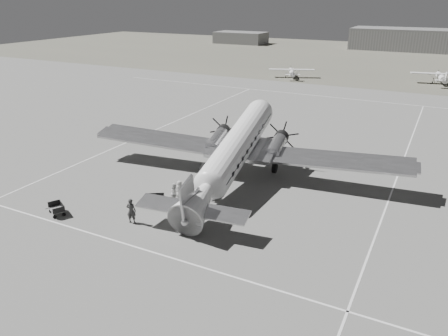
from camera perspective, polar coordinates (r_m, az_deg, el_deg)
ground at (r=40.88m, az=3.57°, el=-1.88°), size 260.00×260.00×0.00m
taxi_line_near at (r=30.03m, az=-7.51°, el=-11.37°), size 60.00×0.15×0.01m
taxi_line_right at (r=38.20m, az=20.33°, el=-5.03°), size 0.15×80.00×0.01m
taxi_line_left at (r=57.59m, az=-8.93°, el=4.95°), size 0.15×60.00×0.01m
taxi_line_horizon at (r=77.63m, az=15.73°, el=8.72°), size 90.00×0.15×0.01m
grass_infield at (r=131.31m, az=21.03°, el=13.11°), size 260.00×90.00×0.01m
hangar_main at (r=155.31m, az=24.31°, el=15.00°), size 42.00×14.00×6.60m
shed_secondary at (r=165.57m, az=2.20°, el=16.65°), size 18.00×10.00×4.00m
dc3_airliner at (r=39.58m, az=1.32°, el=2.03°), size 33.93×25.47×6.01m
light_plane_left at (r=95.56m, az=8.83°, el=12.17°), size 11.94×10.95×2.01m
light_plane_right at (r=97.00m, az=26.49°, el=10.45°), size 12.99×11.30×2.36m
baggage_cart_near at (r=36.64m, az=-9.06°, el=-4.21°), size 2.04×1.88×0.94m
baggage_cart_far at (r=37.28m, az=-21.01°, el=-5.04°), size 1.93×1.75×0.90m
ground_crew at (r=34.09m, az=-12.02°, el=-5.49°), size 0.85×0.68×2.02m
ramp_agent at (r=36.71m, az=-6.40°, el=-3.28°), size 0.85×0.99×1.78m
passenger at (r=37.81m, az=-5.82°, el=-2.73°), size 0.74×0.87×1.50m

